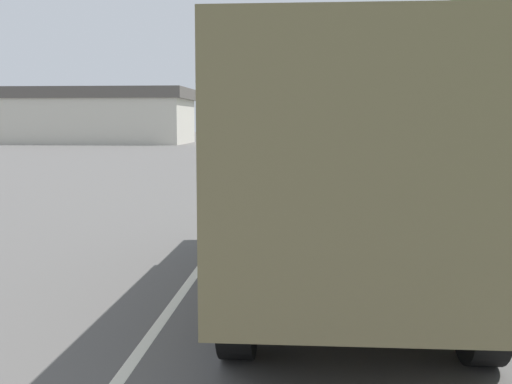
# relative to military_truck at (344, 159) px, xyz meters

# --- Properties ---
(ground_plane) EXTENTS (180.00, 180.00, 0.00)m
(ground_plane) POSITION_rel_military_truck_xyz_m (-1.97, 26.97, -1.64)
(ground_plane) COLOR #565451
(lane_centre_stripe) EXTENTS (0.12, 120.00, 0.00)m
(lane_centre_stripe) POSITION_rel_military_truck_xyz_m (-1.97, 26.97, -1.64)
(lane_centre_stripe) COLOR silver
(lane_centre_stripe) RESTS_ON ground
(sidewalk_right) EXTENTS (1.80, 120.00, 0.12)m
(sidewalk_right) POSITION_rel_military_truck_xyz_m (2.53, 26.97, -1.58)
(sidewalk_right) COLOR beige
(sidewalk_right) RESTS_ON ground
(grass_strip_right) EXTENTS (7.00, 120.00, 0.02)m
(grass_strip_right) POSITION_rel_military_truck_xyz_m (6.93, 26.97, -1.63)
(grass_strip_right) COLOR #56843D
(grass_strip_right) RESTS_ON ground
(military_truck) EXTENTS (2.40, 7.15, 2.87)m
(military_truck) POSITION_rel_military_truck_xyz_m (0.00, 0.00, 0.00)
(military_truck) COLOR #474C38
(military_truck) RESTS_ON ground
(car_nearest_ahead) EXTENTS (1.85, 4.49, 1.58)m
(car_nearest_ahead) POSITION_rel_military_truck_xyz_m (0.13, 12.97, -0.93)
(car_nearest_ahead) COLOR #336B3D
(car_nearest_ahead) RESTS_ON ground
(car_second_ahead) EXTENTS (1.71, 4.24, 1.58)m
(car_second_ahead) POSITION_rel_military_truck_xyz_m (-3.48, 24.32, -0.94)
(car_second_ahead) COLOR silver
(car_second_ahead) RESTS_ON ground
(lamp_post) EXTENTS (1.69, 0.24, 6.59)m
(lamp_post) POSITION_rel_military_truck_xyz_m (2.56, 3.78, 2.43)
(lamp_post) COLOR gray
(lamp_post) RESTS_ON sidewalk_right
(tree_far_right) EXTENTS (4.04, 4.04, 7.28)m
(tree_far_right) POSITION_rel_military_truck_xyz_m (6.30, 16.21, 3.61)
(tree_far_right) COLOR brown
(tree_far_right) RESTS_ON grass_strip_right
(building_distant) EXTENTS (17.39, 9.46, 5.22)m
(building_distant) POSITION_rel_military_truck_xyz_m (-20.12, 52.70, 1.00)
(building_distant) COLOR beige
(building_distant) RESTS_ON ground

